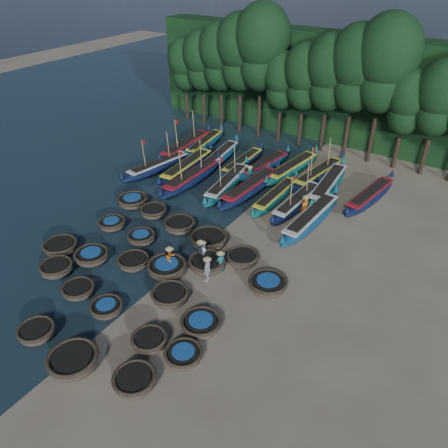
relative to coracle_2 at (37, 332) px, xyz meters
The scene contains 61 objects.
ground 10.36m from the coracle_2, 76.59° to the left, with size 120.00×120.00×0.00m, color gray.
foliage_wall 33.96m from the coracle_2, 85.91° to the left, with size 40.00×3.00×10.00m, color black.
coracle_2 is the anchor object (origin of this frame).
coracle_3 3.05m from the coracle_2, ahead, with size 2.84×2.84×0.84m.
coracle_4 6.20m from the coracle_2, ahead, with size 2.27×2.27×0.76m.
coracle_5 5.12m from the coracle_2, 130.72° to the left, with size 2.01×2.01×0.74m.
coracle_6 3.40m from the coracle_2, 102.53° to the left, with size 2.13×2.13×0.68m.
coracle_7 3.59m from the coracle_2, 62.88° to the left, with size 1.81×1.81×0.65m.
coracle_8 5.81m from the coracle_2, 27.69° to the left, with size 2.16×2.16×0.73m.
coracle_9 7.66m from the coracle_2, 22.83° to the left, with size 2.04×2.04×0.64m.
coracle_10 7.36m from the coracle_2, 132.07° to the left, with size 2.50×2.50×0.74m.
coracle_11 6.37m from the coracle_2, 112.87° to the left, with size 2.15×2.15×0.75m.
coracle_12 6.94m from the coracle_2, 89.45° to the left, with size 2.10×2.10×0.71m.
coracle_13 6.99m from the coracle_2, 56.28° to the left, with size 2.13×2.13×0.71m.
coracle_14 8.29m from the coracle_2, 37.48° to the left, with size 2.16×2.16×0.70m.
coracle_15 10.16m from the coracle_2, 114.33° to the left, with size 2.30×2.30×0.69m.
coracle_16 9.20m from the coracle_2, 98.12° to the left, with size 1.89×1.89×0.74m.
coracle_17 7.86m from the coracle_2, 73.46° to the left, with size 2.88×2.88×0.84m.
coracle_18 10.05m from the coracle_2, 66.67° to the left, with size 2.45×2.45×0.81m.
coracle_19 12.49m from the coracle_2, 50.21° to the left, with size 2.80×2.80×0.78m.
coracle_20 13.32m from the coracle_2, 112.54° to the left, with size 2.73×2.73×0.80m.
coracle_21 12.38m from the coracle_2, 103.15° to the left, with size 2.20×2.20×0.75m.
coracle_22 11.64m from the coracle_2, 90.36° to the left, with size 2.24×2.24×0.81m.
coracle_23 11.65m from the coracle_2, 77.06° to the left, with size 2.48×2.48×0.83m.
coracle_24 12.21m from the coracle_2, 63.34° to the left, with size 2.16×2.16×0.75m.
long_boat_1 19.32m from the coracle_2, 112.35° to the left, with size 2.67×7.89×3.39m.
long_boat_2 19.76m from the coracle_2, 105.11° to the left, with size 2.15×8.51×1.50m.
long_boat_3 18.03m from the coracle_2, 101.43° to the left, with size 1.57×8.35×3.55m.
long_boat_4 18.46m from the coracle_2, 91.83° to the left, with size 2.55×8.13×3.49m.
long_boat_5 18.92m from the coracle_2, 85.88° to the left, with size 1.97×8.63×1.52m.
long_boat_6 19.20m from the coracle_2, 79.26° to the left, with size 1.30×7.39×1.30m.
long_boat_7 19.68m from the coracle_2, 74.10° to the left, with size 1.66×7.88×3.35m.
long_boat_8 18.75m from the coracle_2, 67.50° to the left, with size 1.89×8.67×1.53m.
long_boat_9 23.89m from the coracle_2, 109.40° to the left, with size 2.18×8.77×3.74m.
long_boat_10 25.20m from the coracle_2, 106.05° to the left, with size 2.28×7.57×1.34m.
long_boat_11 22.91m from the coracle_2, 100.24° to the left, with size 2.44×7.73×1.37m.
long_boat_12 22.63m from the coracle_2, 94.24° to the left, with size 1.53×7.34×1.29m.
long_boat_13 23.14m from the coracle_2, 89.45° to the left, with size 2.27×7.40×1.31m.
long_boat_14 24.06m from the coracle_2, 83.98° to the left, with size 2.34×8.25×1.46m.
long_boat_15 24.53m from the coracle_2, 78.63° to the left, with size 2.56×8.10×3.47m.
long_boat_16 23.50m from the coracle_2, 74.50° to the left, with size 2.29×8.77×1.55m.
long_boat_17 24.79m from the coracle_2, 67.16° to the left, with size 2.45×7.84×1.39m.
fisherman_0 10.27m from the coracle_2, 71.23° to the left, with size 0.88×0.85×1.73m.
fisherman_1 10.63m from the coracle_2, 62.93° to the left, with size 0.54×0.64×1.70m.
fisherman_2 8.29m from the coracle_2, 75.02° to the left, with size 0.71×0.86×1.83m.
fisherman_3 10.14m from the coracle_2, 71.11° to the left, with size 1.20×0.95×1.83m.
fisherman_4 9.61m from the coracle_2, 61.45° to the left, with size 0.65×1.03×1.83m.
fisherman_5 20.45m from the coracle_2, 89.12° to the left, with size 1.44×0.60×1.71m.
fisherman_6 19.30m from the coracle_2, 70.99° to the left, with size 0.64×0.87×1.83m.
tree_0 33.46m from the coracle_2, 114.34° to the left, with size 3.68×3.68×8.68m.
tree_1 32.72m from the coracle_2, 110.60° to the left, with size 4.09×4.09×9.65m.
tree_2 32.14m from the coracle_2, 106.67° to the left, with size 4.51×4.51×10.63m.
tree_3 31.73m from the coracle_2, 102.56° to the left, with size 4.92×4.92×11.60m.
tree_4 31.49m from the coracle_2, 98.33° to the left, with size 5.34×5.34×12.58m.
tree_5 30.65m from the coracle_2, 94.00° to the left, with size 3.68×3.68×8.68m.
tree_6 30.71m from the coracle_2, 89.62° to the left, with size 4.09×4.09×9.65m.
tree_7 30.95m from the coracle_2, 85.25° to the left, with size 4.51×4.51×10.63m.
tree_8 31.38m from the coracle_2, 80.93° to the left, with size 4.92×4.92×11.60m.
tree_9 31.98m from the coracle_2, 76.71° to the left, with size 5.34×5.34×12.58m.
tree_10 31.99m from the coracle_2, 72.64° to the left, with size 3.68×3.68×8.68m.
tree_11 32.86m from the coracle_2, 68.74° to the left, with size 4.09×4.09×9.65m.
Camera 1 is at (14.03, -17.69, 16.96)m, focal length 35.00 mm.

